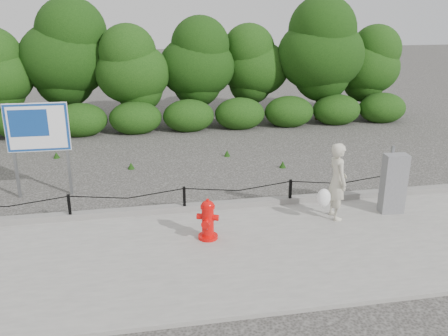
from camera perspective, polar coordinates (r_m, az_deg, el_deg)
ground at (r=10.92m, az=-4.74°, el=-5.61°), size 90.00×90.00×0.00m
sidewalk at (r=9.12m, az=-3.38°, el=-10.51°), size 14.00×4.00×0.08m
curb at (r=10.90m, az=-4.79°, el=-4.78°), size 14.00×0.22×0.14m
chain_barrier at (r=10.74m, az=-4.80°, el=-3.39°), size 10.06×0.06×0.60m
treeline at (r=19.01m, az=-6.35°, el=12.77°), size 20.09×3.87×4.83m
fire_hydrant at (r=9.48m, az=-1.97°, el=-6.26°), size 0.52×0.52×0.85m
pedestrian at (r=10.51m, az=13.37°, el=-1.68°), size 0.71×0.62×1.71m
utility_cabinet at (r=11.23m, az=19.71°, el=-1.77°), size 0.54×0.39×1.51m
advertising_sign at (r=12.22m, az=-21.52°, el=4.09°), size 1.48×0.14×2.36m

